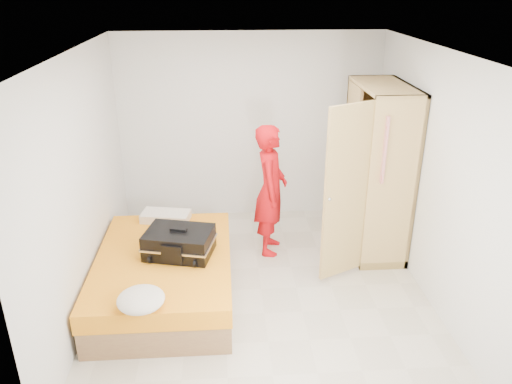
{
  "coord_description": "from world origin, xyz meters",
  "views": [
    {
      "loc": [
        -0.38,
        -4.71,
        3.22
      ],
      "look_at": [
        -0.03,
        0.44,
        1.0
      ],
      "focal_mm": 35.0,
      "sensor_mm": 36.0,
      "label": 1
    }
  ],
  "objects": [
    {
      "name": "suitcase",
      "position": [
        -0.88,
        -0.01,
        0.64
      ],
      "size": [
        0.8,
        0.66,
        0.3
      ],
      "rotation": [
        0.0,
        0.0,
        -0.24
      ],
      "color": "black",
      "rests_on": "bed"
    },
    {
      "name": "pillow",
      "position": [
        -1.1,
        0.81,
        0.55
      ],
      "size": [
        0.62,
        0.39,
        0.1
      ],
      "primitive_type": "cube",
      "rotation": [
        0.0,
        0.0,
        -0.19
      ],
      "color": "beige",
      "rests_on": "bed"
    },
    {
      "name": "person",
      "position": [
        0.19,
        0.89,
        0.83
      ],
      "size": [
        0.49,
        0.66,
        1.65
      ],
      "primitive_type": "imported",
      "rotation": [
        0.0,
        0.0,
        1.41
      ],
      "color": "red",
      "rests_on": "ground"
    },
    {
      "name": "bed",
      "position": [
        -1.05,
        -0.04,
        0.25
      ],
      "size": [
        1.42,
        2.02,
        0.5
      ],
      "color": "olive",
      "rests_on": "ground"
    },
    {
      "name": "room",
      "position": [
        0.0,
        0.0,
        1.3
      ],
      "size": [
        4.0,
        4.02,
        2.6
      ],
      "color": "beige",
      "rests_on": "ground"
    },
    {
      "name": "round_cushion",
      "position": [
        -1.15,
        -0.94,
        0.58
      ],
      "size": [
        0.43,
        0.43,
        0.16
      ],
      "primitive_type": "ellipsoid",
      "color": "beige",
      "rests_on": "bed"
    },
    {
      "name": "wardrobe",
      "position": [
        1.45,
        0.84,
        1.0
      ],
      "size": [
        1.12,
        1.44,
        2.1
      ],
      "color": "tan",
      "rests_on": "ground"
    }
  ]
}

